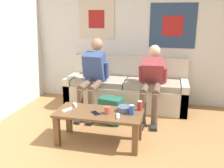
% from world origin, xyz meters
% --- Properties ---
extents(wall_back, '(10.00, 0.07, 2.55)m').
position_xyz_m(wall_back, '(0.00, 2.63, 1.28)').
color(wall_back, silver).
rests_on(wall_back, ground_plane).
extents(couch, '(2.12, 0.73, 0.87)m').
position_xyz_m(couch, '(-0.11, 2.27, 0.30)').
color(couch, beige).
rests_on(couch, ground_plane).
extents(coffee_table, '(1.11, 0.50, 0.43)m').
position_xyz_m(coffee_table, '(-0.21, 0.87, 0.34)').
color(coffee_table, brown).
rests_on(coffee_table, ground_plane).
extents(person_seated_adult, '(0.47, 0.94, 1.23)m').
position_xyz_m(person_seated_adult, '(-0.61, 1.89, 0.67)').
color(person_seated_adult, brown).
rests_on(person_seated_adult, ground_plane).
extents(person_seated_teen, '(0.47, 1.01, 1.13)m').
position_xyz_m(person_seated_teen, '(0.36, 1.93, 0.63)').
color(person_seated_teen, brown).
rests_on(person_seated_teen, ground_plane).
extents(backpack, '(0.38, 0.31, 0.40)m').
position_xyz_m(backpack, '(-0.21, 1.49, 0.19)').
color(backpack, '#1E5642').
rests_on(backpack, ground_plane).
extents(ceramic_bowl, '(0.19, 0.19, 0.07)m').
position_xyz_m(ceramic_bowl, '(0.10, 0.97, 0.46)').
color(ceramic_bowl, '#475B75').
rests_on(ceramic_bowl, coffee_table).
extents(pillar_candle, '(0.08, 0.08, 0.10)m').
position_xyz_m(pillar_candle, '(-0.09, 0.84, 0.47)').
color(pillar_candle, '#B24C42').
rests_on(pillar_candle, coffee_table).
extents(drink_can_blue, '(0.07, 0.07, 0.12)m').
position_xyz_m(drink_can_blue, '(0.20, 0.88, 0.49)').
color(drink_can_blue, '#28479E').
rests_on(drink_can_blue, coffee_table).
extents(drink_can_red, '(0.07, 0.07, 0.12)m').
position_xyz_m(drink_can_red, '(0.28, 1.05, 0.49)').
color(drink_can_red, maroon).
rests_on(drink_can_red, coffee_table).
extents(game_controller_near_left, '(0.10, 0.14, 0.03)m').
position_xyz_m(game_controller_near_left, '(-0.59, 1.01, 0.44)').
color(game_controller_near_left, white).
rests_on(game_controller_near_left, coffee_table).
extents(game_controller_near_right, '(0.06, 0.15, 0.03)m').
position_xyz_m(game_controller_near_right, '(0.06, 0.76, 0.44)').
color(game_controller_near_right, white).
rests_on(game_controller_near_right, coffee_table).
extents(game_controller_far_center, '(0.09, 0.14, 0.03)m').
position_xyz_m(game_controller_far_center, '(-0.63, 0.82, 0.44)').
color(game_controller_far_center, white).
rests_on(game_controller_far_center, coffee_table).
extents(cell_phone, '(0.14, 0.14, 0.01)m').
position_xyz_m(cell_phone, '(-0.24, 0.81, 0.43)').
color(cell_phone, black).
rests_on(cell_phone, coffee_table).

